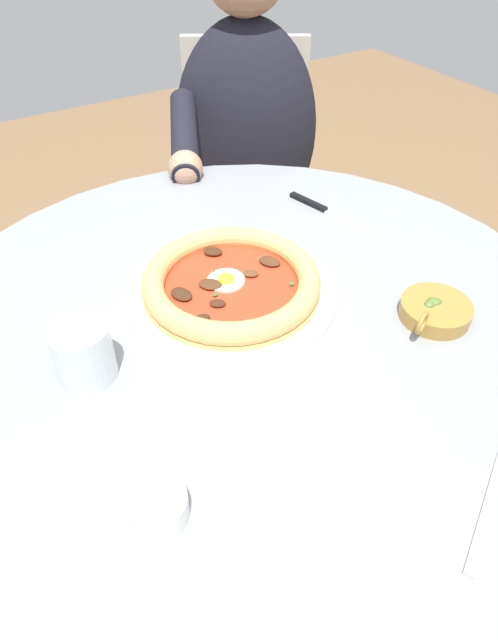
{
  "coord_description": "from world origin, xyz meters",
  "views": [
    {
      "loc": [
        0.29,
        0.48,
        1.27
      ],
      "look_at": [
        0.01,
        0.02,
        0.78
      ],
      "focal_mm": 30.17,
      "sensor_mm": 36.0,
      "label": 1
    }
  ],
  "objects_px": {
    "water_glass": "(84,356)",
    "pizza_on_plate": "(231,284)",
    "steak_knife": "(320,208)",
    "olive_pan": "(435,310)",
    "fork_utensil": "(488,505)",
    "diner_person": "(246,208)",
    "cafe_chair_diner": "(246,179)",
    "ramekin_capers": "(156,506)",
    "dining_table": "(248,382)"
  },
  "relations": [
    {
      "from": "steak_knife",
      "to": "diner_person",
      "type": "bearing_deg",
      "value": -103.32
    },
    {
      "from": "dining_table",
      "to": "pizza_on_plate",
      "type": "bearing_deg",
      "value": -98.88
    },
    {
      "from": "ramekin_capers",
      "to": "water_glass",
      "type": "bearing_deg",
      "value": -91.05
    },
    {
      "from": "fork_utensil",
      "to": "diner_person",
      "type": "height_order",
      "value": "diner_person"
    },
    {
      "from": "water_glass",
      "to": "fork_utensil",
      "type": "height_order",
      "value": "water_glass"
    },
    {
      "from": "olive_pan",
      "to": "pizza_on_plate",
      "type": "bearing_deg",
      "value": -41.39
    },
    {
      "from": "pizza_on_plate",
      "to": "cafe_chair_diner",
      "type": "height_order",
      "value": "cafe_chair_diner"
    },
    {
      "from": "water_glass",
      "to": "olive_pan",
      "type": "xyz_separation_m",
      "value": [
        -0.45,
        0.15,
        -0.02
      ]
    },
    {
      "from": "olive_pan",
      "to": "diner_person",
      "type": "height_order",
      "value": "diner_person"
    },
    {
      "from": "pizza_on_plate",
      "to": "water_glass",
      "type": "relative_size",
      "value": 4.02
    },
    {
      "from": "steak_knife",
      "to": "ramekin_capers",
      "type": "bearing_deg",
      "value": 38.33
    },
    {
      "from": "dining_table",
      "to": "olive_pan",
      "type": "distance_m",
      "value": 0.3
    },
    {
      "from": "dining_table",
      "to": "water_glass",
      "type": "relative_size",
      "value": 12.56
    },
    {
      "from": "ramekin_capers",
      "to": "olive_pan",
      "type": "xyz_separation_m",
      "value": [
        -0.46,
        -0.07,
        -0.0
      ]
    },
    {
      "from": "steak_knife",
      "to": "diner_person",
      "type": "relative_size",
      "value": 0.17
    },
    {
      "from": "diner_person",
      "to": "ramekin_capers",
      "type": "bearing_deg",
      "value": 54.16
    },
    {
      "from": "water_glass",
      "to": "cafe_chair_diner",
      "type": "relative_size",
      "value": 0.09
    },
    {
      "from": "ramekin_capers",
      "to": "steak_knife",
      "type": "bearing_deg",
      "value": -141.67
    },
    {
      "from": "diner_person",
      "to": "pizza_on_plate",
      "type": "bearing_deg",
      "value": 57.29
    },
    {
      "from": "steak_knife",
      "to": "olive_pan",
      "type": "height_order",
      "value": "olive_pan"
    },
    {
      "from": "fork_utensil",
      "to": "olive_pan",
      "type": "bearing_deg",
      "value": -124.68
    },
    {
      "from": "water_glass",
      "to": "steak_knife",
      "type": "distance_m",
      "value": 0.53
    },
    {
      "from": "cafe_chair_diner",
      "to": "pizza_on_plate",
      "type": "bearing_deg",
      "value": 57.52
    },
    {
      "from": "dining_table",
      "to": "pizza_on_plate",
      "type": "distance_m",
      "value": 0.16
    },
    {
      "from": "pizza_on_plate",
      "to": "olive_pan",
      "type": "distance_m",
      "value": 0.29
    },
    {
      "from": "steak_knife",
      "to": "fork_utensil",
      "type": "relative_size",
      "value": 1.31
    },
    {
      "from": "fork_utensil",
      "to": "water_glass",
      "type": "bearing_deg",
      "value": -53.31
    },
    {
      "from": "dining_table",
      "to": "steak_knife",
      "type": "relative_size",
      "value": 4.97
    },
    {
      "from": "ramekin_capers",
      "to": "cafe_chair_diner",
      "type": "bearing_deg",
      "value": -125.31
    },
    {
      "from": "dining_table",
      "to": "water_glass",
      "type": "bearing_deg",
      "value": -5.21
    },
    {
      "from": "olive_pan",
      "to": "fork_utensil",
      "type": "height_order",
      "value": "olive_pan"
    },
    {
      "from": "cafe_chair_diner",
      "to": "diner_person",
      "type": "bearing_deg",
      "value": 58.58
    },
    {
      "from": "ramekin_capers",
      "to": "fork_utensil",
      "type": "relative_size",
      "value": 0.42
    },
    {
      "from": "pizza_on_plate",
      "to": "olive_pan",
      "type": "bearing_deg",
      "value": 138.61
    },
    {
      "from": "dining_table",
      "to": "steak_knife",
      "type": "distance_m",
      "value": 0.36
    },
    {
      "from": "pizza_on_plate",
      "to": "steak_knife",
      "type": "bearing_deg",
      "value": -153.78
    },
    {
      "from": "fork_utensil",
      "to": "pizza_on_plate",
      "type": "bearing_deg",
      "value": -82.83
    },
    {
      "from": "water_glass",
      "to": "pizza_on_plate",
      "type": "bearing_deg",
      "value": -169.18
    },
    {
      "from": "pizza_on_plate",
      "to": "cafe_chair_diner",
      "type": "xyz_separation_m",
      "value": [
        -0.44,
        -0.69,
        -0.25
      ]
    },
    {
      "from": "diner_person",
      "to": "cafe_chair_diner",
      "type": "xyz_separation_m",
      "value": [
        -0.07,
        -0.12,
        0.02
      ]
    },
    {
      "from": "fork_utensil",
      "to": "ramekin_capers",
      "type": "bearing_deg",
      "value": -29.5
    },
    {
      "from": "pizza_on_plate",
      "to": "ramekin_capers",
      "type": "distance_m",
      "value": 0.36
    },
    {
      "from": "fork_utensil",
      "to": "cafe_chair_diner",
      "type": "bearing_deg",
      "value": -108.97
    },
    {
      "from": "ramekin_capers",
      "to": "olive_pan",
      "type": "height_order",
      "value": "olive_pan"
    },
    {
      "from": "ramekin_capers",
      "to": "olive_pan",
      "type": "relative_size",
      "value": 0.53
    },
    {
      "from": "ramekin_capers",
      "to": "pizza_on_plate",
      "type": "bearing_deg",
      "value": -131.8
    },
    {
      "from": "steak_knife",
      "to": "olive_pan",
      "type": "distance_m",
      "value": 0.33
    },
    {
      "from": "water_glass",
      "to": "diner_person",
      "type": "height_order",
      "value": "diner_person"
    },
    {
      "from": "diner_person",
      "to": "steak_knife",
      "type": "bearing_deg",
      "value": 76.68
    },
    {
      "from": "dining_table",
      "to": "cafe_chair_diner",
      "type": "xyz_separation_m",
      "value": [
        -0.45,
        -0.76,
        -0.11
      ]
    }
  ]
}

